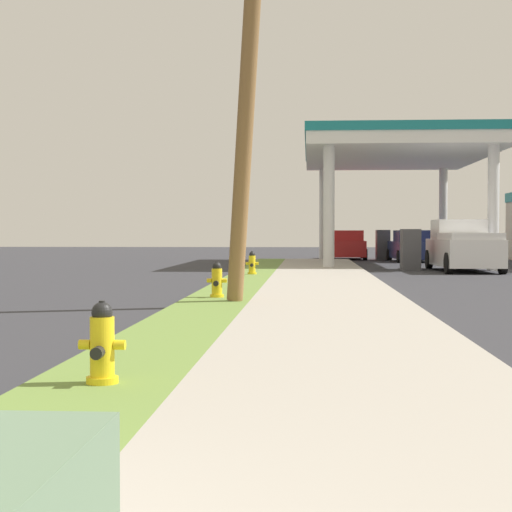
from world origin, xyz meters
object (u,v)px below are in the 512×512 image
fire_hydrant_second (217,282)px  car_red_by_near_pump (348,246)px  utility_pole_midground (249,56)px  car_navy_by_far_pump (412,247)px  fire_hydrant_third (252,264)px  fire_hydrant_nearest (102,347)px  truck_white_at_forecourt (463,247)px

fire_hydrant_second → car_red_by_near_pump: size_ratio=0.16×
utility_pole_midground → car_red_by_near_pump: bearing=83.8°
fire_hydrant_second → utility_pole_midground: size_ratio=0.08×
utility_pole_midground → car_navy_by_far_pump: 27.65m
fire_hydrant_third → car_red_by_near_pump: (3.98, 18.98, 0.28)m
car_red_by_near_pump → fire_hydrant_nearest: bearing=-95.9°
fire_hydrant_second → car_red_by_near_pump: (4.07, 28.60, 0.28)m
utility_pole_midground → fire_hydrant_nearest: bearing=-94.9°
fire_hydrant_third → truck_white_at_forecourt: truck_white_at_forecourt is taller
fire_hydrant_third → car_navy_by_far_pump: bearing=65.7°
car_red_by_near_pump → car_navy_by_far_pump: 4.62m
fire_hydrant_second → fire_hydrant_third: (0.09, 9.63, 0.00)m
fire_hydrant_nearest → car_navy_by_far_pump: 35.81m
car_red_by_near_pump → truck_white_at_forecourt: bearing=-75.0°
fire_hydrant_nearest → car_red_by_near_pump: car_red_by_near_pump is taller
car_navy_by_far_pump → fire_hydrant_second: bearing=-105.8°
fire_hydrant_nearest → truck_white_at_forecourt: size_ratio=0.14×
truck_white_at_forecourt → fire_hydrant_second: bearing=-117.7°
car_navy_by_far_pump → truck_white_at_forecourt: (0.68, -10.28, 0.19)m
truck_white_at_forecourt → car_red_by_near_pump: bearing=105.0°
fire_hydrant_nearest → truck_white_at_forecourt: bearing=72.7°
car_red_by_near_pump → fire_hydrant_second: bearing=-98.1°
utility_pole_midground → car_red_by_near_pump: size_ratio=2.03×
fire_hydrant_nearest → fire_hydrant_third: (0.03, 19.64, 0.00)m
fire_hydrant_third → car_red_by_near_pump: 19.39m
fire_hydrant_second → car_navy_by_far_pump: 26.09m
truck_white_at_forecourt → fire_hydrant_third: bearing=-145.9°
fire_hydrant_nearest → utility_pole_midground: (0.73, 8.50, 4.36)m
utility_pole_midground → car_red_by_near_pump: (3.29, 30.11, -4.09)m
truck_white_at_forecourt → utility_pole_midground: bearing=-113.2°
truck_white_at_forecourt → car_navy_by_far_pump: bearing=93.8°
fire_hydrant_nearest → car_red_by_near_pump: bearing=84.1°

